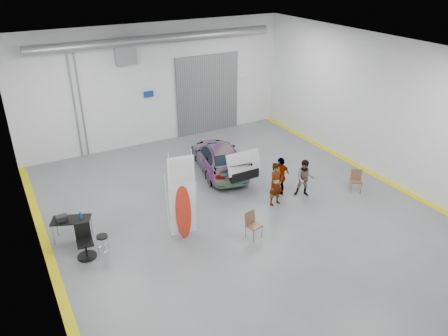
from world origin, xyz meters
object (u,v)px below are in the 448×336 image
folding_chair_near (254,230)px  work_table (69,220)px  surfboard_display (184,204)px  office_chair (85,243)px  person_b (305,178)px  person_a (276,184)px  folding_chair_far (355,185)px  person_c (281,177)px  shop_stool (103,246)px  sedan_car (219,157)px

folding_chair_near → work_table: size_ratio=0.68×
surfboard_display → work_table: 3.95m
work_table → office_chair: size_ratio=1.23×
person_b → office_chair: size_ratio=1.35×
person_a → work_table: (-7.53, 1.44, -0.08)m
person_b → folding_chair_far: 2.27m
office_chair → person_b: bearing=4.3°
person_a → surfboard_display: bearing=175.1°
office_chair → person_a: bearing=4.0°
person_c → work_table: bearing=-22.9°
person_c → shop_stool: 7.37m
office_chair → work_table: bearing=107.0°
sedan_car → office_chair: (-6.79, -3.44, -0.14)m
office_chair → shop_stool: bearing=-17.7°
person_b → sedan_car: bearing=152.4°
person_a → folding_chair_near: person_a is taller
sedan_car → person_b: (1.92, -3.71, 0.14)m
person_a → person_b: size_ratio=1.13×
person_a → surfboard_display: 4.03m
sedan_car → person_a: size_ratio=2.53×
person_a → work_table: 7.66m
person_a → folding_chair_far: (3.49, -0.76, -0.60)m
surfboard_display → folding_chair_near: surfboard_display is taller
person_b → folding_chair_near: person_b is taller
work_table → folding_chair_far: bearing=-11.3°
work_table → person_c: bearing=-6.7°
sedan_car → work_table: (-7.02, -2.27, 0.16)m
folding_chair_near → surfboard_display: bearing=135.5°
folding_chair_far → work_table: size_ratio=0.65×
sedan_car → folding_chair_far: size_ratio=4.82×
person_a → person_b: bearing=-9.1°
person_a → surfboard_display: (-4.00, -0.27, 0.43)m
shop_stool → work_table: work_table is taller
surfboard_display → folding_chair_near: 2.59m
surfboard_display → shop_stool: (-2.77, 0.31, -0.94)m
shop_stool → office_chair: bearing=156.2°
person_a → sedan_car: bearing=89.0°
person_b → folding_chair_near: size_ratio=1.62×
sedan_car → folding_chair_far: bearing=144.0°
person_a → office_chair: size_ratio=1.52×
person_b → surfboard_display: (-5.41, -0.27, 0.53)m
person_a → person_c: 0.75m
office_chair → person_c: bearing=7.8°
person_a → person_b: person_a is taller
folding_chair_far → office_chair: (-10.79, 1.03, 0.22)m
person_c → office_chair: bearing=-14.6°
work_table → sedan_car: bearing=17.9°
person_c → surfboard_display: surfboard_display is taller
person_a → surfboard_display: size_ratio=0.55×
person_b → surfboard_display: surfboard_display is taller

